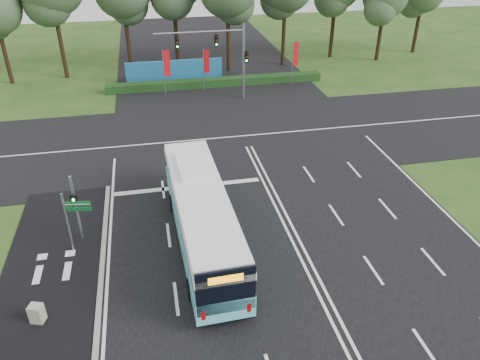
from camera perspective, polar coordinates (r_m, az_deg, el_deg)
name	(u,v)px	position (r m, az deg, el deg)	size (l,w,h in m)	color
ground	(283,222)	(27.43, 5.21, -5.11)	(120.00, 120.00, 0.00)	#214818
road_main	(283,222)	(27.42, 5.21, -5.07)	(20.00, 120.00, 0.04)	black
road_cross	(241,136)	(37.52, 0.12, 5.35)	(120.00, 14.00, 0.05)	black
bike_path	(50,287)	(24.83, -22.17, -11.99)	(5.00, 18.00, 0.06)	black
kerb_strip	(101,280)	(24.38, -16.57, -11.57)	(0.25, 18.00, 0.12)	gray
city_bus	(202,216)	(24.69, -4.67, -4.45)	(3.00, 12.53, 3.58)	#61CDE1
pedestrian_signal	(76,206)	(26.23, -19.39, -3.04)	(0.37, 0.44, 3.96)	gray
street_sign	(72,215)	(25.32, -19.75, -4.06)	(1.39, 0.29, 3.60)	gray
utility_cabinet	(37,314)	(23.02, -23.51, -14.73)	(0.57, 0.48, 0.95)	#AAA289
banner_flag_left	(166,66)	(45.49, -9.00, 13.53)	(0.66, 0.22, 4.61)	gray
banner_flag_mid	(206,64)	(46.81, -4.18, 13.96)	(0.62, 0.09, 4.19)	gray
banner_flag_right	(295,56)	(48.90, 6.73, 14.73)	(0.65, 0.19, 4.45)	gray
traffic_light_gantry	(224,51)	(43.87, -1.93, 15.50)	(8.41, 0.28, 7.00)	gray
hedge	(216,82)	(48.84, -2.91, 11.80)	(22.00, 1.20, 0.80)	#133412
blue_hoarding	(175,71)	(50.60, -7.99, 13.05)	(10.00, 0.30, 2.20)	#1C6698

